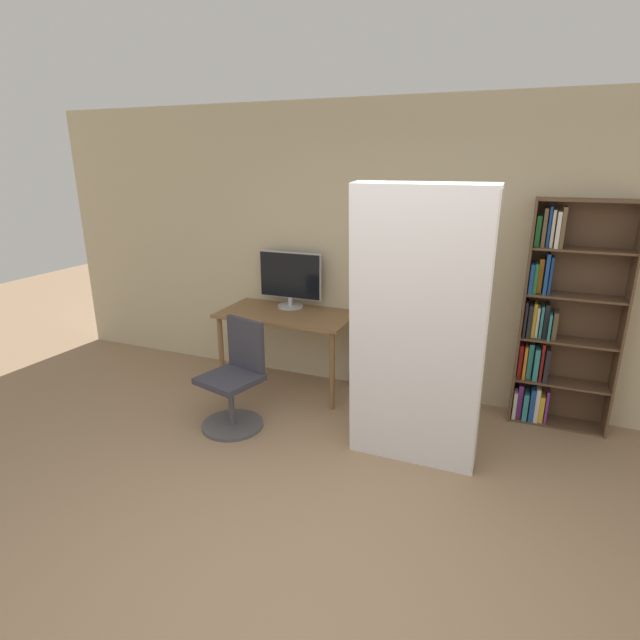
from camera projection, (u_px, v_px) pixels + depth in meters
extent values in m
plane|color=#937556|center=(291.00, 612.00, 2.51)|extent=(16.00, 16.00, 0.00)
cube|color=#C6B793|center=(418.00, 255.00, 4.53)|extent=(8.00, 0.06, 2.70)
cube|color=brown|center=(286.00, 314.00, 4.80)|extent=(1.28, 0.68, 0.03)
cylinder|color=brown|center=(221.00, 353.00, 4.88)|extent=(0.05, 0.05, 0.75)
cylinder|color=brown|center=(332.00, 371.00, 4.46)|extent=(0.05, 0.05, 0.75)
cylinder|color=brown|center=(250.00, 336.00, 5.37)|extent=(0.05, 0.05, 0.75)
cylinder|color=brown|center=(352.00, 350.00, 4.96)|extent=(0.05, 0.05, 0.75)
cylinder|color=#B7B7BC|center=(290.00, 306.00, 4.98)|extent=(0.25, 0.25, 0.02)
cylinder|color=#B7B7BC|center=(290.00, 301.00, 4.97)|extent=(0.04, 0.04, 0.08)
cube|color=#B7B7BC|center=(290.00, 275.00, 4.89)|extent=(0.65, 0.02, 0.46)
cube|color=black|center=(290.00, 275.00, 4.89)|extent=(0.63, 0.03, 0.44)
cylinder|color=#4C4C51|center=(233.00, 425.00, 4.27)|extent=(0.52, 0.52, 0.03)
cylinder|color=#4C4C51|center=(231.00, 403.00, 4.20)|extent=(0.05, 0.05, 0.39)
cube|color=#33333D|center=(230.00, 379.00, 4.14)|extent=(0.54, 0.54, 0.05)
cube|color=#33333D|center=(246.00, 344.00, 4.21)|extent=(0.39, 0.14, 0.45)
cube|color=brown|center=(522.00, 314.00, 4.17)|extent=(0.02, 0.27, 1.90)
cube|color=brown|center=(623.00, 324.00, 3.91)|extent=(0.02, 0.27, 1.90)
cube|color=brown|center=(570.00, 315.00, 4.15)|extent=(0.76, 0.02, 1.90)
cube|color=brown|center=(555.00, 422.00, 4.33)|extent=(0.72, 0.23, 0.02)
cube|color=brown|center=(561.00, 382.00, 4.21)|extent=(0.72, 0.23, 0.02)
cube|color=brown|center=(568.00, 341.00, 4.10)|extent=(0.72, 0.23, 0.02)
cube|color=brown|center=(575.00, 296.00, 3.98)|extent=(0.72, 0.23, 0.02)
cube|color=brown|center=(582.00, 250.00, 3.87)|extent=(0.72, 0.23, 0.02)
cube|color=brown|center=(590.00, 200.00, 3.75)|extent=(0.72, 0.23, 0.02)
cube|color=silver|center=(515.00, 404.00, 4.37)|extent=(0.03, 0.14, 0.24)
cube|color=#7A2D84|center=(520.00, 398.00, 4.40)|extent=(0.04, 0.18, 0.30)
cube|color=teal|center=(526.00, 404.00, 4.36)|extent=(0.04, 0.19, 0.24)
cube|color=#1E4C9E|center=(532.00, 403.00, 4.32)|extent=(0.04, 0.15, 0.30)
cube|color=silver|center=(537.00, 403.00, 4.33)|extent=(0.03, 0.19, 0.30)
cube|color=gold|center=(541.00, 407.00, 4.32)|extent=(0.04, 0.17, 0.24)
cube|color=#7A2D84|center=(546.00, 405.00, 4.29)|extent=(0.02, 0.15, 0.29)
cube|color=red|center=(521.00, 359.00, 4.30)|extent=(0.03, 0.14, 0.29)
cube|color=orange|center=(525.00, 361.00, 4.27)|extent=(0.02, 0.19, 0.29)
cube|color=teal|center=(530.00, 359.00, 4.27)|extent=(0.04, 0.16, 0.31)
cube|color=teal|center=(536.00, 362.00, 4.24)|extent=(0.04, 0.20, 0.28)
cube|color=red|center=(542.00, 360.00, 4.23)|extent=(0.02, 0.17, 0.33)
cube|color=#232328|center=(547.00, 365.00, 4.18)|extent=(0.03, 0.15, 0.29)
cube|color=#232328|center=(526.00, 318.00, 4.16)|extent=(0.02, 0.17, 0.30)
cube|color=#232328|center=(530.00, 321.00, 4.13)|extent=(0.03, 0.14, 0.28)
cube|color=gold|center=(534.00, 318.00, 4.17)|extent=(0.03, 0.18, 0.29)
cube|color=silver|center=(537.00, 321.00, 4.15)|extent=(0.02, 0.13, 0.25)
cube|color=teal|center=(541.00, 320.00, 4.15)|extent=(0.02, 0.18, 0.27)
cube|color=#232328|center=(546.00, 320.00, 4.13)|extent=(0.03, 0.15, 0.29)
cube|color=teal|center=(549.00, 325.00, 4.10)|extent=(0.02, 0.19, 0.22)
cube|color=brown|center=(555.00, 324.00, 4.11)|extent=(0.04, 0.16, 0.23)
cube|color=#1E4C9E|center=(532.00, 278.00, 4.03)|extent=(0.03, 0.15, 0.24)
cube|color=#287A38|center=(536.00, 277.00, 4.05)|extent=(0.03, 0.19, 0.24)
cube|color=orange|center=(540.00, 275.00, 4.07)|extent=(0.03, 0.15, 0.28)
cube|color=#1E4C9E|center=(546.00, 273.00, 4.00)|extent=(0.03, 0.19, 0.33)
cube|color=#1E4C9E|center=(551.00, 275.00, 4.01)|extent=(0.02, 0.13, 0.30)
cube|color=#287A38|center=(538.00, 231.00, 3.95)|extent=(0.04, 0.13, 0.24)
cube|color=brown|center=(544.00, 227.00, 3.93)|extent=(0.03, 0.19, 0.30)
cube|color=#1E4C9E|center=(549.00, 227.00, 3.91)|extent=(0.02, 0.14, 0.31)
cube|color=silver|center=(553.00, 228.00, 3.90)|extent=(0.02, 0.14, 0.29)
cube|color=silver|center=(558.00, 229.00, 3.88)|extent=(0.03, 0.18, 0.28)
cube|color=brown|center=(563.00, 227.00, 3.86)|extent=(0.03, 0.18, 0.32)
cube|color=silver|center=(417.00, 333.00, 3.47)|extent=(0.93, 0.31, 2.05)
cube|color=beige|center=(486.00, 342.00, 3.31)|extent=(0.01, 0.32, 2.01)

